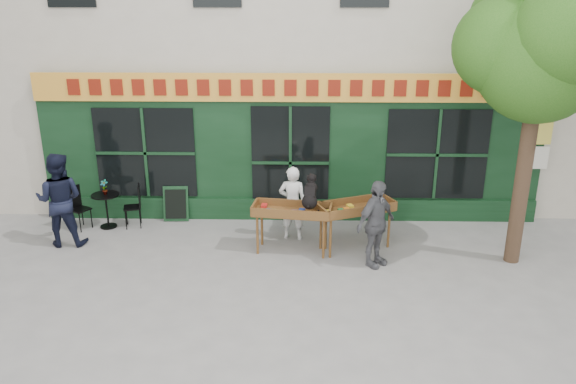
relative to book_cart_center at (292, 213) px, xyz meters
The scene contains 13 objects.
ground 1.03m from the book_cart_center, 95.96° to the right, with size 80.00×80.00×0.00m, color slate.
street_tree 5.40m from the book_cart_center, ahead, with size 3.05×2.90×5.60m.
book_cart_center is the anchor object (origin of this frame).
dog 0.59m from the book_cart_center, ahead, with size 0.34×0.60×0.60m, color black, non-canonical shape.
woman 0.65m from the book_cart_center, 90.00° to the left, with size 0.57×0.38×1.57m, color white.
book_cart_right 1.27m from the book_cart_center, ahead, with size 1.62×1.15×0.99m.
man_right 1.66m from the book_cart_center, 19.94° to the right, with size 0.98×0.41×1.67m, color #55555A.
bistro_table 4.24m from the book_cart_center, 164.24° to the left, with size 0.60×0.60×0.76m.
bistro_chair_left 4.83m from the book_cart_center, 166.88° to the left, with size 0.50×0.50×0.95m.
bistro_chair_right 3.65m from the book_cart_center, 160.43° to the left, with size 0.44×0.44×0.95m.
potted_plant 4.23m from the book_cart_center, 164.24° to the left, with size 0.17×0.12×0.33m, color gray.
man_left 4.67m from the book_cart_center, behind, with size 0.94×0.73×1.92m, color black.
chalkboard 3.10m from the book_cart_center, 149.31° to the left, with size 0.57×0.22×0.79m.
Camera 1 is at (0.22, -9.58, 4.81)m, focal length 35.00 mm.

